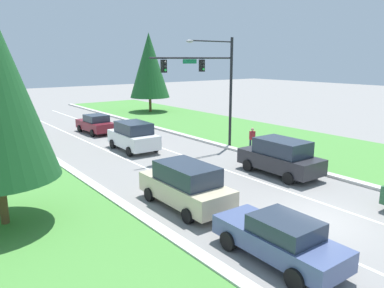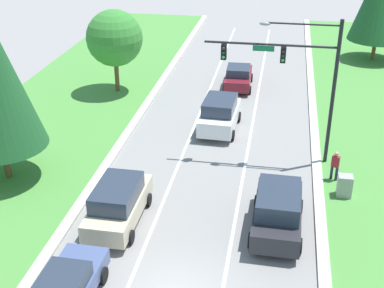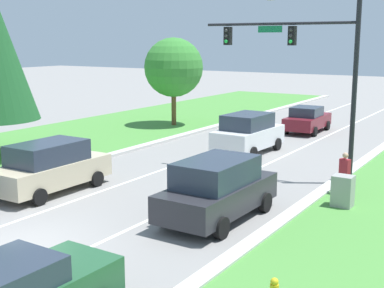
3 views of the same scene
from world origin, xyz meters
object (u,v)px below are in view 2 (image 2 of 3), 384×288
object	(u,v)px
charcoal_suv	(278,210)
pedestrian	(335,165)
champagne_suv	(118,203)
oak_near_left_tree	(114,38)
utility_cabinet	(344,186)
traffic_signal_mast	(298,70)
white_suv	(220,114)
burgundy_sedan	(238,77)

from	to	relation	value
charcoal_suv	pedestrian	size ratio (longest dim) A/B	2.89
charcoal_suv	champagne_suv	size ratio (longest dim) A/B	1.00
oak_near_left_tree	pedestrian	bearing A→B (deg)	-35.43
champagne_suv	oak_near_left_tree	xyz separation A→B (m)	(-4.98, 15.98, 2.99)
pedestrian	utility_cabinet	bearing A→B (deg)	124.50
charcoal_suv	champagne_suv	world-z (taller)	charcoal_suv
pedestrian	traffic_signal_mast	bearing A→B (deg)	-21.17
white_suv	oak_near_left_tree	xyz separation A→B (m)	(-8.20, 5.24, 2.94)
champagne_suv	pedestrian	size ratio (longest dim) A/B	2.88
burgundy_sedan	utility_cabinet	world-z (taller)	burgundy_sedan
white_suv	utility_cabinet	world-z (taller)	white_suv
charcoal_suv	burgundy_sedan	world-z (taller)	charcoal_suv
burgundy_sedan	champagne_suv	xyz separation A→B (m)	(-3.64, -18.46, 0.18)
champagne_suv	oak_near_left_tree	size ratio (longest dim) A/B	0.81
charcoal_suv	traffic_signal_mast	bearing A→B (deg)	86.79
charcoal_suv	pedestrian	bearing A→B (deg)	61.35
traffic_signal_mast	champagne_suv	bearing A→B (deg)	-135.69
traffic_signal_mast	charcoal_suv	world-z (taller)	traffic_signal_mast
utility_cabinet	oak_near_left_tree	size ratio (longest dim) A/B	0.20
white_suv	burgundy_sedan	size ratio (longest dim) A/B	1.03
utility_cabinet	white_suv	bearing A→B (deg)	135.87
traffic_signal_mast	white_suv	bearing A→B (deg)	142.54
charcoal_suv	oak_near_left_tree	distance (m)	19.77
charcoal_suv	burgundy_sedan	bearing A→B (deg)	101.91
pedestrian	oak_near_left_tree	bearing A→B (deg)	-15.67
champagne_suv	oak_near_left_tree	bearing A→B (deg)	107.69
utility_cabinet	oak_near_left_tree	bearing A→B (deg)	141.63
utility_cabinet	traffic_signal_mast	bearing A→B (deg)	127.46
champagne_suv	pedestrian	world-z (taller)	champagne_suv
traffic_signal_mast	charcoal_suv	size ratio (longest dim) A/B	1.62
charcoal_suv	oak_near_left_tree	world-z (taller)	oak_near_left_tree
white_suv	charcoal_suv	distance (m)	10.86
traffic_signal_mast	utility_cabinet	bearing A→B (deg)	-52.54
white_suv	oak_near_left_tree	distance (m)	10.17
champagne_suv	utility_cabinet	distance (m)	10.97
champagne_suv	burgundy_sedan	bearing A→B (deg)	79.24
oak_near_left_tree	champagne_suv	bearing A→B (deg)	-72.70
charcoal_suv	utility_cabinet	bearing A→B (deg)	47.65
traffic_signal_mast	white_suv	distance (m)	6.91
traffic_signal_mast	pedestrian	bearing A→B (deg)	-40.93
traffic_signal_mast	champagne_suv	xyz separation A→B (m)	(-7.58, -7.40, -4.24)
traffic_signal_mast	utility_cabinet	world-z (taller)	traffic_signal_mast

